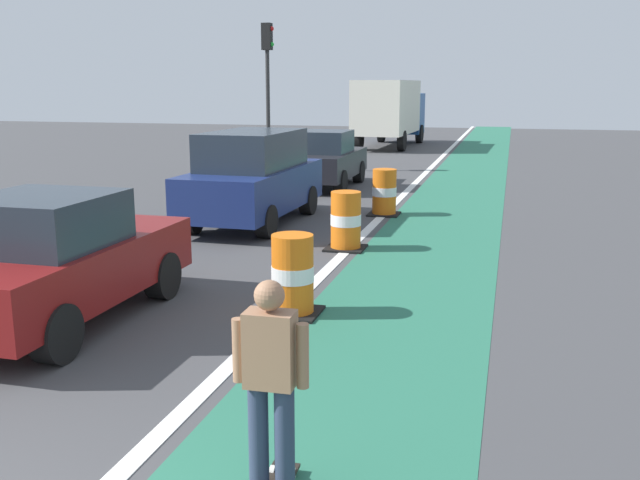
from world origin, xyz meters
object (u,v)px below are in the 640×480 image
parked_suv_second (253,177)px  traffic_light_corner (268,71)px  skateboarder_on_lane (271,384)px  traffic_barrel_back (384,193)px  delivery_truck_down_block (390,109)px  parked_sedan_nearest (54,260)px  parked_sedan_third (323,160)px  traffic_barrel_front (293,276)px  traffic_barrel_mid (346,221)px

parked_suv_second → traffic_light_corner: 10.20m
skateboarder_on_lane → traffic_light_corner: bearing=109.0°
traffic_barrel_back → delivery_truck_down_block: delivery_truck_down_block is taller
parked_suv_second → traffic_light_corner: traffic_light_corner is taller
parked_sedan_nearest → parked_sedan_third: same height
parked_suv_second → parked_sedan_third: parked_suv_second is taller
traffic_barrel_front → traffic_barrel_back: size_ratio=1.00×
parked_sedan_nearest → traffic_barrel_front: size_ratio=3.77×
traffic_barrel_mid → delivery_truck_down_block: 22.98m
parked_suv_second → delivery_truck_down_block: bearing=91.2°
traffic_barrel_front → traffic_barrel_back: 7.76m
parked_suv_second → parked_sedan_third: 5.99m
parked_sedan_nearest → traffic_barrel_front: (2.84, 1.12, -0.30)m
parked_sedan_third → skateboarder_on_lane: bearing=-76.6°
parked_sedan_nearest → traffic_barrel_mid: size_ratio=3.77×
parked_suv_second → traffic_barrel_front: 6.59m
parked_sedan_nearest → skateboarder_on_lane: bearing=-38.2°
traffic_barrel_back → parked_sedan_third: bearing=121.7°
skateboarder_on_lane → traffic_barrel_mid: 8.36m
parked_suv_second → traffic_barrel_front: bearing=-65.4°
traffic_barrel_front → traffic_barrel_back: bearing=90.9°
delivery_truck_down_block → traffic_light_corner: (-2.47, -11.29, 1.65)m
traffic_barrel_mid → delivery_truck_down_block: size_ratio=0.14×
skateboarder_on_lane → traffic_light_corner: traffic_light_corner is taller
traffic_barrel_front → traffic_barrel_mid: size_ratio=1.00×
traffic_barrel_front → traffic_barrel_mid: same height
parked_sedan_nearest → traffic_barrel_mid: bearing=62.5°
parked_sedan_third → traffic_light_corner: (-2.91, 3.48, 2.67)m
traffic_barrel_back → delivery_truck_down_block: 19.26m
traffic_barrel_front → traffic_barrel_back: (-0.12, 7.76, 0.00)m
parked_sedan_nearest → parked_sedan_third: bearing=89.5°
traffic_light_corner → parked_sedan_third: bearing=-50.1°
traffic_barrel_mid → traffic_light_corner: bearing=115.4°
traffic_barrel_mid → skateboarder_on_lane: bearing=-80.8°
traffic_barrel_mid → traffic_light_corner: 13.03m
skateboarder_on_lane → traffic_barrel_front: 4.43m
skateboarder_on_lane → delivery_truck_down_block: size_ratio=0.22×
skateboarder_on_lane → delivery_truck_down_block: bearing=97.9°
parked_suv_second → delivery_truck_down_block: delivery_truck_down_block is taller
parked_suv_second → parked_sedan_nearest: bearing=-90.8°
traffic_barrel_front → traffic_barrel_mid: (-0.19, 3.99, 0.00)m
parked_sedan_third → parked_sedan_nearest: bearing=-90.5°
parked_sedan_third → traffic_barrel_front: 12.27m
delivery_truck_down_block → traffic_light_corner: 11.67m
traffic_barrel_mid → parked_sedan_third: bearing=107.6°
parked_sedan_nearest → traffic_barrel_front: 3.07m
parked_sedan_third → traffic_light_corner: traffic_light_corner is taller
skateboarder_on_lane → traffic_barrel_front: size_ratio=1.55×
parked_suv_second → traffic_light_corner: size_ratio=0.91×
traffic_light_corner → traffic_barrel_back: bearing=-54.4°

